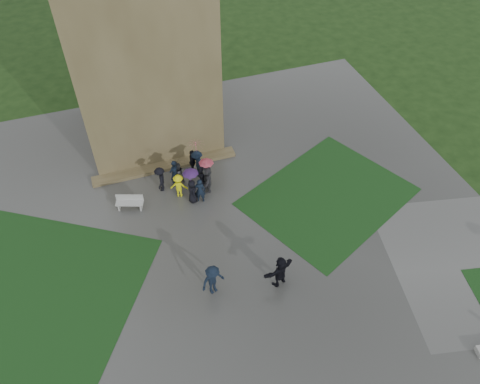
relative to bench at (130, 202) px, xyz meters
name	(u,v)px	position (x,y,z in m)	size (l,w,h in m)	color
ground	(214,309)	(2.62, -7.87, -0.48)	(120.00, 120.00, 0.00)	black
plaza	(203,276)	(2.62, -5.87, -0.47)	(34.00, 34.00, 0.02)	#383836
lawn_inset_left	(25,291)	(-5.88, -3.87, -0.46)	(11.00, 9.00, 0.01)	black
lawn_inset_right	(328,196)	(11.12, -2.87, -0.46)	(9.00, 7.00, 0.01)	black
tower_plinth	(165,166)	(2.62, 2.73, -0.35)	(9.00, 0.80, 0.22)	brown
bench	(130,202)	(0.00, 0.00, 0.00)	(1.63, 0.97, 0.90)	#ADADA8
visitor_cluster	(190,172)	(3.75, 0.55, 0.73)	(3.51, 3.35, 2.66)	black
pedestrian_mid	(213,280)	(2.89, -6.89, 0.47)	(1.20, 0.62, 1.86)	black
pedestrian_near	(280,271)	(6.11, -7.48, 0.48)	(1.75, 0.63, 1.89)	black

